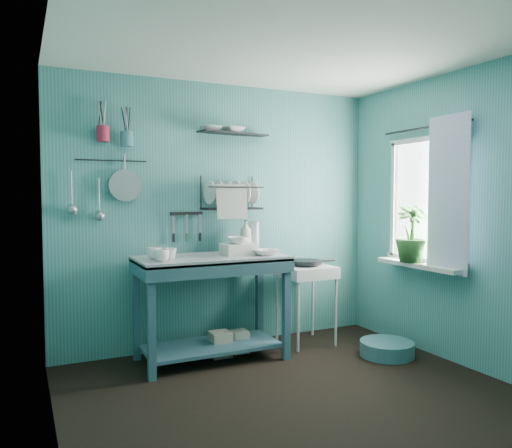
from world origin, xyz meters
name	(u,v)px	position (x,y,z in m)	size (l,w,h in m)	color
floor	(301,400)	(0.00, 0.00, 0.00)	(3.20, 3.20, 0.00)	black
ceiling	(303,40)	(0.00, 0.00, 2.50)	(3.20, 3.20, 0.00)	silver
wall_back	(222,215)	(0.00, 1.50, 1.25)	(3.20, 3.20, 0.00)	teal
wall_front	(485,242)	(0.00, -1.50, 1.25)	(3.20, 3.20, 0.00)	teal
wall_left	(54,231)	(-1.60, 0.00, 1.25)	(3.00, 3.00, 0.00)	teal
wall_right	(468,219)	(1.60, 0.00, 1.25)	(3.00, 3.00, 0.00)	teal
work_counter	(212,308)	(-0.27, 1.09, 0.46)	(1.29, 0.65, 0.92)	#2E5360
mug_left	(162,255)	(-0.75, 0.93, 0.96)	(0.12, 0.12, 0.10)	white
mug_mid	(170,254)	(-0.65, 1.03, 0.96)	(0.10, 0.10, 0.09)	white
mug_right	(154,253)	(-0.77, 1.09, 0.96)	(0.12, 0.12, 0.10)	white
wash_tub	(238,249)	(-0.02, 1.07, 0.97)	(0.28, 0.22, 0.10)	silver
tub_bowl	(238,240)	(-0.02, 1.07, 1.05)	(0.20, 0.20, 0.06)	white
soap_bottle	(246,236)	(0.15, 1.29, 1.06)	(0.12, 0.12, 0.30)	silver
water_bottle	(254,236)	(0.25, 1.31, 1.06)	(0.09, 0.09, 0.28)	#A4AEB6
counter_bowl	(265,252)	(0.18, 0.94, 0.94)	(0.22, 0.22, 0.05)	white
hotplate_stand	(306,304)	(0.73, 1.15, 0.38)	(0.48, 0.48, 0.76)	silver
frying_pan	(306,262)	(0.73, 1.15, 0.80)	(0.30, 0.30, 0.04)	black
knife_strip	(186,214)	(-0.37, 1.47, 1.28)	(0.32, 0.02, 0.03)	black
dish_rack	(232,193)	(0.04, 1.37, 1.47)	(0.55, 0.24, 0.32)	black
upper_shelf	(234,134)	(0.08, 1.40, 2.03)	(0.70, 0.18, 0.01)	black
shelf_bowl_left	(211,134)	(-0.15, 1.40, 2.01)	(0.20, 0.20, 0.05)	white
shelf_bowl_right	(233,126)	(0.08, 1.40, 2.10)	(0.21, 0.21, 0.05)	white
utensil_cup_magenta	(103,134)	(-1.11, 1.42, 1.96)	(0.11, 0.11, 0.13)	#AD1F39
utensil_cup_teal	(127,139)	(-0.91, 1.42, 1.93)	(0.11, 0.11, 0.13)	#3B727C
colander	(125,185)	(-0.93, 1.45, 1.53)	(0.28, 0.28, 0.03)	#969A9E
ladle_outer	(71,189)	(-1.37, 1.46, 1.50)	(0.01, 0.01, 0.30)	#969A9E
ladle_inner	(99,196)	(-1.15, 1.46, 1.44)	(0.01, 0.01, 0.30)	#969A9E
hook_rail	(111,161)	(-1.04, 1.47, 1.74)	(0.01, 0.01, 0.60)	black
window_glass	(427,200)	(1.59, 0.45, 1.40)	(1.10, 1.10, 0.00)	white
windowsill	(419,265)	(1.50, 0.45, 0.81)	(0.16, 0.95, 0.04)	silver
curtain	(448,195)	(1.52, 0.15, 1.45)	(1.35, 1.35, 0.00)	white
curtain_rod	(425,128)	(1.54, 0.45, 2.05)	(0.02, 0.02, 1.05)	black
potted_plant	(412,234)	(1.48, 0.52, 1.09)	(0.29, 0.29, 0.53)	#2A5A24
storage_tin_large	(220,344)	(-0.17, 1.14, 0.11)	(0.18, 0.18, 0.22)	gray
storage_tin_small	(239,341)	(0.03, 1.17, 0.10)	(0.15, 0.15, 0.20)	gray
floor_basin	(387,349)	(1.19, 0.50, 0.07)	(0.48, 0.48, 0.13)	#40747F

